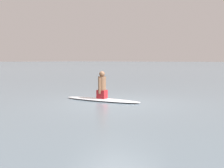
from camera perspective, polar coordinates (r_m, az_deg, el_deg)
ground_plane at (r=9.32m, az=0.98°, el=-3.81°), size 400.00×400.00×0.00m
surfboard at (r=9.81m, az=-2.01°, el=-3.14°), size 2.94×1.02×0.08m
person_paddler at (r=9.76m, az=-2.01°, el=-0.43°), size 0.34×0.41×0.94m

